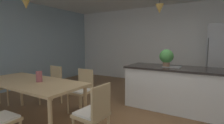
{
  "coord_description": "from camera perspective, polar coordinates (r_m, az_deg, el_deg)",
  "views": [
    {
      "loc": [
        1.07,
        -2.79,
        1.41
      ],
      "look_at": [
        -0.81,
        0.31,
        1.0
      ],
      "focal_mm": 27.04,
      "sensor_mm": 36.0,
      "label": 1
    }
  ],
  "objects": [
    {
      "name": "ground_plane",
      "position": [
        3.32,
        9.75,
        -19.22
      ],
      "size": [
        10.0,
        8.4,
        0.04
      ],
      "primitive_type": "cube",
      "color": "brown"
    },
    {
      "name": "wall_back_kitchen",
      "position": [
        6.15,
        21.26,
        5.41
      ],
      "size": [
        10.0,
        0.12,
        2.7
      ],
      "primitive_type": "cube",
      "color": "white",
      "rests_on": "ground_plane"
    },
    {
      "name": "window_wall_left_glazing",
      "position": [
        5.84,
        -30.35,
        4.94
      ],
      "size": [
        0.06,
        8.4,
        2.7
      ],
      "primitive_type": "cube",
      "color": "#9EB7C6",
      "rests_on": "ground_plane"
    },
    {
      "name": "dining_table",
      "position": [
        3.32,
        -25.66,
        -6.94
      ],
      "size": [
        2.02,
        0.87,
        0.75
      ],
      "color": "tan",
      "rests_on": "ground_plane"
    },
    {
      "name": "chair_far_right",
      "position": [
        3.54,
        -10.23,
        -9.01
      ],
      "size": [
        0.4,
        0.4,
        0.87
      ],
      "color": "tan",
      "rests_on": "ground_plane"
    },
    {
      "name": "chair_kitchen_end",
      "position": [
        2.39,
        -6.19,
        -16.63
      ],
      "size": [
        0.42,
        0.42,
        0.87
      ],
      "color": "tan",
      "rests_on": "ground_plane"
    },
    {
      "name": "chair_far_left",
      "position": [
        4.18,
        -19.68,
        -6.9
      ],
      "size": [
        0.41,
        0.41,
        0.87
      ],
      "color": "tan",
      "rests_on": "ground_plane"
    },
    {
      "name": "kitchen_island",
      "position": [
        3.89,
        20.86,
        -8.14
      ],
      "size": [
        2.1,
        0.86,
        0.91
      ],
      "color": "silver",
      "rests_on": "ground_plane"
    },
    {
      "name": "refrigerator",
      "position": [
        5.67,
        32.96,
        0.93
      ],
      "size": [
        0.74,
        0.67,
        1.94
      ],
      "color": "#B2B5B7",
      "rests_on": "ground_plane"
    },
    {
      "name": "pendant_over_table",
      "position": [
        3.13,
        -27.14,
        18.03
      ],
      "size": [
        0.22,
        0.22,
        0.75
      ],
      "color": "black"
    },
    {
      "name": "pendant_over_island_main",
      "position": [
        3.93,
        15.77,
        16.92
      ],
      "size": [
        0.18,
        0.18,
        0.66
      ],
      "color": "black"
    },
    {
      "name": "potted_plant_on_island",
      "position": [
        3.83,
        17.92,
        1.67
      ],
      "size": [
        0.3,
        0.3,
        0.38
      ],
      "color": "#8C664C",
      "rests_on": "kitchen_island"
    },
    {
      "name": "vase_on_dining_table",
      "position": [
        3.17,
        -23.42,
        -4.53
      ],
      "size": [
        0.1,
        0.1,
        0.18
      ],
      "color": "#994C51",
      "rests_on": "dining_table"
    }
  ]
}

